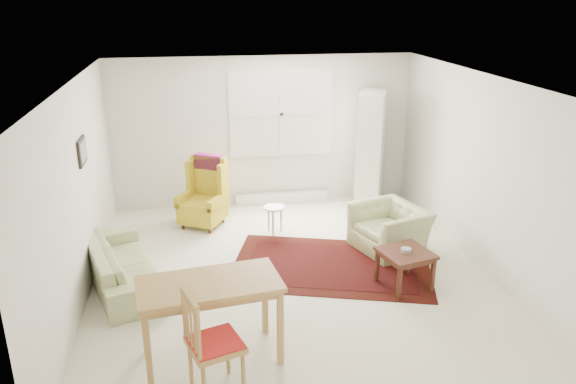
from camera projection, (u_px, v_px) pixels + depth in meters
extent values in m
cube|color=beige|center=(292.00, 276.00, 7.23)|extent=(5.00, 5.50, 0.01)
cube|color=white|center=(292.00, 81.00, 6.38)|extent=(5.00, 5.50, 0.01)
cube|color=silver|center=(263.00, 132.00, 9.35)|extent=(5.00, 0.04, 2.50)
cube|color=silver|center=(356.00, 301.00, 4.25)|extent=(5.00, 0.04, 2.50)
cube|color=silver|center=(77.00, 197.00, 6.40)|extent=(0.04, 5.50, 2.50)
cube|color=silver|center=(484.00, 174.00, 7.20)|extent=(0.04, 5.50, 2.50)
cube|color=white|center=(281.00, 114.00, 9.28)|extent=(1.72, 0.06, 1.42)
cube|color=white|center=(281.00, 114.00, 9.28)|extent=(1.60, 0.02, 1.30)
cube|color=silver|center=(282.00, 198.00, 9.72)|extent=(1.60, 0.12, 0.18)
cube|color=black|center=(82.00, 151.00, 6.74)|extent=(0.03, 0.42, 0.32)
cube|color=#A49E4B|center=(83.00, 151.00, 6.74)|extent=(0.01, 0.34, 0.24)
imported|color=tan|center=(122.00, 256.00, 6.92)|extent=(1.27, 2.01, 0.76)
imported|color=tan|center=(390.00, 224.00, 7.88)|extent=(1.10, 1.18, 0.75)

